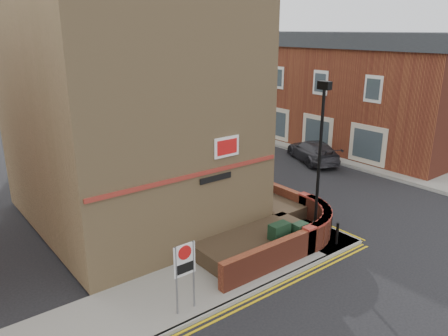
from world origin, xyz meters
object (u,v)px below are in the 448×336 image
utility_cabinet_large (279,238)px  zone_sign (185,265)px  silver_car_near (238,165)px  lamppost (319,163)px

utility_cabinet_large → zone_sign: (-4.70, -0.80, 0.92)m
silver_car_near → lamppost: bearing=-98.9°
zone_sign → utility_cabinet_large: bearing=9.7°
zone_sign → silver_car_near: 12.78m
lamppost → silver_car_near: (2.71, 8.01, -2.59)m
lamppost → utility_cabinet_large: 3.24m
utility_cabinet_large → silver_car_near: size_ratio=0.26×
lamppost → silver_car_near: size_ratio=1.37×
lamppost → utility_cabinet_large: (-1.90, 0.10, -2.62)m
lamppost → silver_car_near: lamppost is taller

